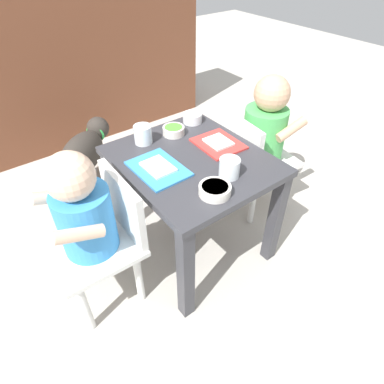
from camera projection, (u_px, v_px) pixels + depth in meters
name	position (u px, v px, depth m)	size (l,w,h in m)	color
ground_plane	(192.00, 243.00, 1.47)	(7.00, 7.00, 0.00)	#B2ADA3
kitchen_cabinet_back	(64.00, 63.00, 1.95)	(1.69, 0.35, 0.91)	brown
dining_table	(192.00, 177.00, 1.23)	(0.49, 0.56, 0.45)	#333338
seated_child_left	(88.00, 217.00, 1.02)	(0.29, 0.29, 0.63)	silver
seated_child_right	(263.00, 132.00, 1.42)	(0.31, 0.31, 0.65)	silver
dog	(85.00, 151.00, 1.69)	(0.38, 0.34, 0.30)	#332D28
food_tray_left	(158.00, 168.00, 1.12)	(0.15, 0.21, 0.02)	#388CD8
food_tray_right	(218.00, 143.00, 1.25)	(0.16, 0.18, 0.02)	red
water_cup_left	(143.00, 136.00, 1.24)	(0.07, 0.07, 0.07)	white
water_cup_right	(229.00, 169.00, 1.08)	(0.07, 0.07, 0.06)	white
veggie_bowl_far	(215.00, 190.00, 1.02)	(0.10, 0.10, 0.03)	silver
cereal_bowl_left_side	(192.00, 117.00, 1.38)	(0.08, 0.08, 0.04)	white
cereal_bowl_right_side	(174.00, 130.00, 1.30)	(0.09, 0.09, 0.03)	silver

